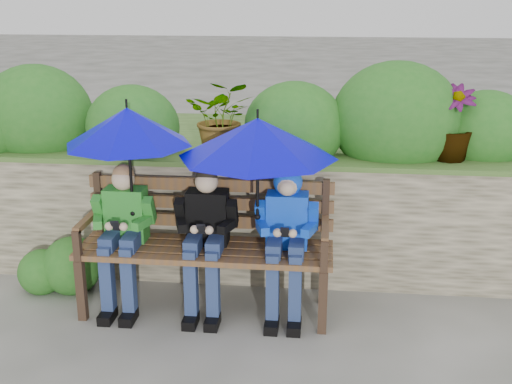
# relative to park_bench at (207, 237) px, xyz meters

# --- Properties ---
(ground) EXTENTS (60.00, 60.00, 0.00)m
(ground) POSITION_rel_park_bench_xyz_m (0.38, -0.19, -0.56)
(ground) COLOR #53544C
(ground) RESTS_ON ground
(garden_backdrop) EXTENTS (8.00, 2.84, 1.82)m
(garden_backdrop) POSITION_rel_park_bench_xyz_m (0.25, 1.41, 0.06)
(garden_backdrop) COLOR brown
(garden_backdrop) RESTS_ON ground
(park_bench) EXTENTS (1.86, 0.55, 0.98)m
(park_bench) POSITION_rel_park_bench_xyz_m (0.00, 0.00, 0.00)
(park_bench) COLOR #312218
(park_bench) RESTS_ON ground
(boy_left) EXTENTS (0.45, 0.52, 1.10)m
(boy_left) POSITION_rel_park_bench_xyz_m (-0.61, -0.08, 0.07)
(boy_left) COLOR #2F712C
(boy_left) RESTS_ON ground
(boy_middle) EXTENTS (0.45, 0.52, 1.10)m
(boy_middle) POSITION_rel_park_bench_xyz_m (0.01, -0.08, 0.07)
(boy_middle) COLOR black
(boy_middle) RESTS_ON ground
(boy_right) EXTENTS (0.45, 0.55, 1.10)m
(boy_right) POSITION_rel_park_bench_xyz_m (0.59, -0.07, 0.11)
(boy_right) COLOR #0032C0
(boy_right) RESTS_ON ground
(umbrella_left) EXTENTS (0.91, 0.91, 0.86)m
(umbrella_left) POSITION_rel_park_bench_xyz_m (-0.53, -0.06, 0.83)
(umbrella_left) COLOR #0100C5
(umbrella_left) RESTS_ON ground
(umbrella_right) EXTENTS (1.11, 1.11, 0.79)m
(umbrella_right) POSITION_rel_park_bench_xyz_m (0.39, -0.10, 0.78)
(umbrella_right) COLOR #0100C5
(umbrella_right) RESTS_ON ground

